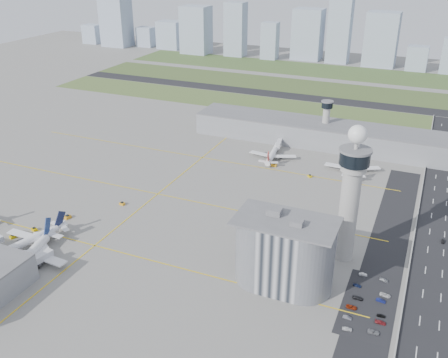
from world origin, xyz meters
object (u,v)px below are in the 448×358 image
at_px(admin_building, 284,253).
at_px(jet_bridge_near_2, 26,269).
at_px(airplane_near_b, 28,236).
at_px(jet_bridge_far_1, 350,153).
at_px(control_tower, 351,189).
at_px(tug_4, 274,165).
at_px(car_lot_1, 347,317).
at_px(car_lot_2, 352,307).
at_px(car_lot_6, 374,332).
at_px(jet_bridge_far_0, 280,142).
at_px(tug_1, 13,236).
at_px(car_lot_5, 363,274).
at_px(airplane_far_b, 353,162).
at_px(car_lot_4, 357,285).
at_px(car_lot_3, 358,298).
at_px(car_hw_4, 440,144).
at_px(tug_3, 122,203).
at_px(tug_2, 68,217).
at_px(car_lot_8, 381,316).
at_px(car_lot_7, 380,322).
at_px(airplane_far_a, 273,150).
at_px(airplane_near_c, 26,252).
at_px(car_lot_9, 381,300).
at_px(tug_5, 310,176).
at_px(tug_0, 34,229).
at_px(car_lot_0, 347,329).
at_px(car_lot_10, 385,295).
at_px(secondary_tower, 326,119).

bearing_deg(admin_building, jet_bridge_near_2, -159.62).
distance_m(airplane_near_b, jet_bridge_far_1, 212.20).
relative_size(control_tower, tug_4, 18.75).
relative_size(airplane_near_b, car_lot_1, 11.73).
relative_size(car_lot_2, car_lot_6, 1.00).
distance_m(jet_bridge_far_0, tug_1, 191.42).
distance_m(admin_building, car_lot_1, 35.43).
bearing_deg(car_lot_5, jet_bridge_near_2, 103.81).
bearing_deg(admin_building, airplane_far_b, 87.56).
relative_size(airplane_far_b, car_lot_4, 12.14).
height_order(jet_bridge_far_0, jet_bridge_far_1, same).
relative_size(car_lot_3, car_hw_4, 1.17).
bearing_deg(tug_3, tug_4, 152.69).
bearing_deg(car_lot_6, tug_3, 69.83).
height_order(admin_building, tug_2, admin_building).
bearing_deg(airplane_far_b, car_lot_5, -179.86).
bearing_deg(tug_1, tug_2, 84.89).
distance_m(airplane_near_b, car_lot_8, 162.70).
distance_m(jet_bridge_far_0, tug_2, 162.33).
distance_m(car_lot_7, car_hw_4, 212.75).
bearing_deg(car_lot_8, airplane_far_a, 31.30).
xyz_separation_m(airplane_near_c, tug_4, (68.09, 150.23, -5.32)).
height_order(jet_bridge_far_0, car_lot_9, jet_bridge_far_0).
bearing_deg(car_lot_8, car_lot_2, 85.45).
bearing_deg(airplane_far_b, tug_2, 121.68).
bearing_deg(tug_1, control_tower, 36.79).
bearing_deg(car_hw_4, tug_5, -127.57).
xyz_separation_m(airplane_far_a, jet_bridge_far_0, (-2.25, 22.74, -2.47)).
xyz_separation_m(jet_bridge_near_2, car_lot_5, (135.97, 58.01, -2.27)).
bearing_deg(car_lot_5, car_lot_1, 168.81).
bearing_deg(jet_bridge_far_0, car_lot_3, 18.17).
bearing_deg(tug_0, car_lot_0, 105.69).
xyz_separation_m(airplane_near_b, tug_1, (-13.42, 2.71, -4.80)).
height_order(tug_5, car_lot_8, tug_5).
height_order(airplane_near_c, car_lot_2, airplane_near_c).
bearing_deg(car_lot_10, tug_0, 103.28).
distance_m(control_tower, car_lot_8, 54.18).
bearing_deg(admin_building, car_hw_4, 74.51).
xyz_separation_m(jet_bridge_far_0, tug_0, (-78.71, -162.60, -1.97)).
height_order(airplane_far_a, tug_1, airplane_far_a).
xyz_separation_m(airplane_near_b, car_lot_8, (161.89, 15.36, -5.13)).
distance_m(control_tower, secondary_tower, 148.97).
distance_m(jet_bridge_far_0, car_lot_6, 192.71).
bearing_deg(airplane_far_b, car_lot_1, 177.08).
distance_m(car_lot_6, car_lot_8, 10.59).
height_order(airplane_near_b, car_lot_8, airplane_near_b).
bearing_deg(car_lot_6, car_lot_8, -8.83).
bearing_deg(jet_bridge_far_0, car_lot_0, 15.21).
bearing_deg(car_lot_0, car_lot_10, -30.77).
bearing_deg(jet_bridge_far_1, car_hw_4, 120.91).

